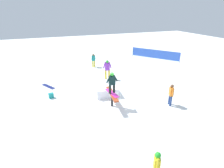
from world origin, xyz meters
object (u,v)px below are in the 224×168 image
(rail_feature, at_px, (112,95))
(backpack_on_snow, at_px, (51,96))
(bystander_purple, at_px, (107,68))
(bystander_yellow, at_px, (156,166))
(loose_snowboard_white, at_px, (204,95))
(main_rider_on_rail, at_px, (112,83))
(bystander_orange, at_px, (171,94))
(bystander_teal, at_px, (94,60))
(loose_snowboard_navy, at_px, (48,86))

(rail_feature, distance_m, backpack_on_snow, 4.23)
(rail_feature, bearing_deg, bystander_purple, 170.40)
(bystander_yellow, relative_size, loose_snowboard_white, 1.05)
(rail_feature, relative_size, main_rider_on_rail, 1.53)
(bystander_yellow, xyz_separation_m, bystander_purple, (-9.68, 1.72, 0.16))
(bystander_purple, bearing_deg, bystander_orange, 123.54)
(main_rider_on_rail, distance_m, backpack_on_snow, 4.41)
(main_rider_on_rail, height_order, bystander_teal, main_rider_on_rail)
(bystander_yellow, relative_size, bystander_teal, 0.99)
(bystander_yellow, bearing_deg, main_rider_on_rail, -154.87)
(backpack_on_snow, bearing_deg, bystander_orange, 139.86)
(rail_feature, relative_size, loose_snowboard_navy, 1.47)
(main_rider_on_rail, relative_size, loose_snowboard_navy, 0.96)
(loose_snowboard_white, bearing_deg, rail_feature, -66.36)
(rail_feature, xyz_separation_m, loose_snowboard_white, (0.93, 6.43, -0.71))
(main_rider_on_rail, relative_size, loose_snowboard_white, 1.04)
(bystander_yellow, bearing_deg, backpack_on_snow, -128.95)
(main_rider_on_rail, distance_m, bystander_yellow, 5.39)
(bystander_orange, xyz_separation_m, loose_snowboard_white, (-0.23, 3.04, -0.76))
(loose_snowboard_navy, bearing_deg, bystander_teal, -83.72)
(loose_snowboard_white, distance_m, backpack_on_snow, 10.40)
(bystander_teal, bearing_deg, bystander_orange, -106.22)
(rail_feature, relative_size, bystander_teal, 1.51)
(backpack_on_snow, bearing_deg, loose_snowboard_white, 148.81)
(bystander_yellow, height_order, loose_snowboard_white, bystander_yellow)
(rail_feature, relative_size, bystander_yellow, 1.52)
(rail_feature, height_order, bystander_orange, bystander_orange)
(main_rider_on_rail, distance_m, bystander_purple, 4.58)
(bystander_orange, bearing_deg, loose_snowboard_white, 113.84)
(bystander_orange, height_order, backpack_on_snow, bystander_orange)
(bystander_purple, xyz_separation_m, loose_snowboard_white, (5.29, 5.18, -0.90))
(rail_feature, bearing_deg, loose_snowboard_white, 88.18)
(bystander_teal, bearing_deg, loose_snowboard_navy, -173.35)
(bystander_orange, bearing_deg, loose_snowboard_navy, -109.37)
(backpack_on_snow, bearing_deg, loose_snowboard_navy, -99.25)
(bystander_yellow, xyz_separation_m, bystander_teal, (-13.23, 1.50, 0.01))
(rail_feature, distance_m, loose_snowboard_navy, 5.71)
(bystander_purple, bearing_deg, loose_snowboard_navy, 11.59)
(bystander_orange, bearing_deg, rail_feature, -89.31)
(bystander_orange, bearing_deg, bystander_teal, -145.93)
(bystander_purple, distance_m, backpack_on_snow, 5.11)
(bystander_orange, relative_size, backpack_on_snow, 4.05)
(rail_feature, bearing_deg, bystander_orange, 77.54)
(bystander_teal, distance_m, loose_snowboard_navy, 5.80)
(loose_snowboard_white, bearing_deg, main_rider_on_rail, -66.36)
(rail_feature, height_order, loose_snowboard_white, rail_feature)
(loose_snowboard_white, bearing_deg, bystander_purple, -103.77)
(bystander_purple, relative_size, loose_snowboard_white, 1.27)
(bystander_orange, distance_m, loose_snowboard_navy, 8.92)
(rail_feature, distance_m, bystander_orange, 3.58)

